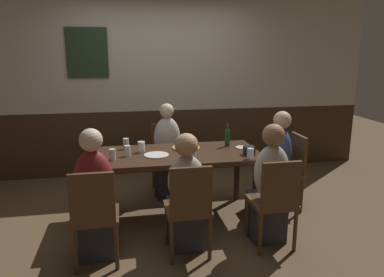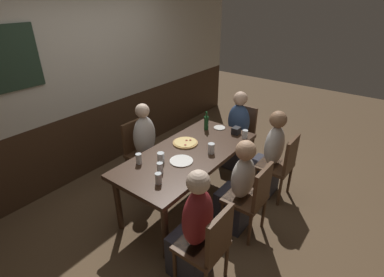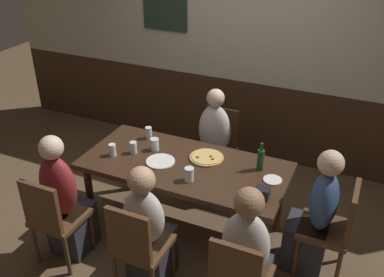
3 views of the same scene
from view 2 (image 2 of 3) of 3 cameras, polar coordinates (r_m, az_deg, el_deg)
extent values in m
plane|color=brown|center=(3.81, -0.67, -12.40)|extent=(12.00, 12.00, 0.00)
cube|color=#3D2819|center=(4.59, -17.22, 0.75)|extent=(6.40, 0.10, 0.95)
cube|color=beige|center=(4.21, -19.73, 16.80)|extent=(6.40, 0.10, 1.65)
cube|color=#233828|center=(3.69, -32.00, 13.28)|extent=(0.56, 0.03, 0.68)
cube|color=#382316|center=(3.40, -0.74, -3.08)|extent=(1.83, 0.85, 0.05)
cylinder|color=#382316|center=(2.95, -5.31, -17.87)|extent=(0.07, 0.07, 0.69)
cylinder|color=#382316|center=(4.03, 10.40, -4.39)|extent=(0.07, 0.07, 0.69)
cylinder|color=#382316|center=(3.35, -14.39, -12.31)|extent=(0.07, 0.07, 0.69)
cylinder|color=#382316|center=(4.33, 2.29, -1.54)|extent=(0.07, 0.07, 0.69)
cube|color=#513521|center=(4.47, 9.20, 0.30)|extent=(0.40, 0.40, 0.04)
cube|color=#513521|center=(4.52, 10.52, 3.79)|extent=(0.04, 0.36, 0.43)
cylinder|color=#513521|center=(4.38, 9.85, -3.74)|extent=(0.04, 0.04, 0.41)
cylinder|color=#513521|center=(4.52, 6.06, -2.43)|extent=(0.04, 0.04, 0.41)
cylinder|color=#513521|center=(4.65, 11.84, -1.99)|extent=(0.04, 0.04, 0.41)
cylinder|color=#513521|center=(4.78, 8.20, -0.80)|extent=(0.04, 0.04, 0.41)
cube|color=#513521|center=(3.85, 15.97, -5.26)|extent=(0.40, 0.40, 0.04)
cube|color=#513521|center=(3.69, 19.00, -3.01)|extent=(0.36, 0.04, 0.43)
cylinder|color=#513521|center=(3.89, 12.26, -8.40)|extent=(0.04, 0.04, 0.41)
cylinder|color=#513521|center=(4.15, 14.33, -6.14)|extent=(0.04, 0.04, 0.41)
cylinder|color=#513521|center=(3.80, 16.92, -10.04)|extent=(0.04, 0.04, 0.41)
cylinder|color=#513521|center=(4.07, 18.71, -7.60)|extent=(0.04, 0.04, 0.41)
cube|color=#513521|center=(3.99, -9.45, -3.21)|extent=(0.40, 0.40, 0.04)
cube|color=#513521|center=(4.00, -11.51, 0.50)|extent=(0.36, 0.04, 0.43)
cylinder|color=#513521|center=(4.11, -5.85, -5.71)|extent=(0.04, 0.04, 0.41)
cylinder|color=#513521|center=(3.91, -9.24, -7.83)|extent=(0.04, 0.04, 0.41)
cylinder|color=#513521|center=(4.32, -9.20, -4.18)|extent=(0.04, 0.04, 0.41)
cylinder|color=#513521|center=(4.13, -12.56, -6.10)|extent=(0.04, 0.04, 0.41)
cube|color=#513521|center=(2.71, 1.82, -20.35)|extent=(0.40, 0.40, 0.04)
cube|color=#513521|center=(2.47, 5.49, -18.47)|extent=(0.36, 0.04, 0.43)
cylinder|color=#513521|center=(2.86, -3.44, -23.85)|extent=(0.04, 0.04, 0.41)
cylinder|color=#513521|center=(3.04, 0.96, -19.90)|extent=(0.04, 0.04, 0.41)
cylinder|color=#513521|center=(2.92, 6.81, -22.73)|extent=(0.04, 0.04, 0.41)
cube|color=#513521|center=(3.23, 10.34, -11.57)|extent=(0.40, 0.40, 0.04)
cube|color=#513521|center=(3.03, 13.74, -9.27)|extent=(0.36, 0.04, 0.43)
cylinder|color=#513521|center=(3.32, 5.91, -15.08)|extent=(0.04, 0.04, 0.41)
cylinder|color=#513521|center=(3.55, 8.87, -12.02)|extent=(0.04, 0.04, 0.41)
cylinder|color=#513521|center=(3.21, 11.31, -17.35)|extent=(0.04, 0.04, 0.41)
cylinder|color=#513521|center=(3.45, 13.95, -13.99)|extent=(0.04, 0.04, 0.41)
cube|color=#2D2D38|center=(4.47, 8.20, -2.64)|extent=(0.34, 0.32, 0.45)
ellipsoid|color=#334C7A|center=(4.32, 9.21, 3.42)|extent=(0.22, 0.34, 0.52)
sphere|color=#DBB293|center=(4.19, 9.57, 7.80)|extent=(0.20, 0.20, 0.20)
cube|color=#2D2D38|center=(3.99, 13.88, -7.18)|extent=(0.32, 0.34, 0.45)
ellipsoid|color=silver|center=(3.72, 15.96, -1.39)|extent=(0.34, 0.22, 0.53)
sphere|color=#936B4C|center=(3.57, 16.68, 3.64)|extent=(0.21, 0.21, 0.21)
cube|color=#2D2D38|center=(4.02, -7.93, -6.31)|extent=(0.32, 0.34, 0.45)
ellipsoid|color=silver|center=(3.83, -9.37, 0.45)|extent=(0.34, 0.22, 0.56)
sphere|color=beige|center=(3.68, -9.79, 5.44)|extent=(0.18, 0.18, 0.18)
cube|color=#2D2D38|center=(2.92, -0.48, -21.94)|extent=(0.32, 0.34, 0.45)
ellipsoid|color=maroon|center=(2.52, 1.16, -15.36)|extent=(0.34, 0.22, 0.56)
sphere|color=beige|center=(2.28, 1.24, -8.58)|extent=(0.20, 0.20, 0.20)
cube|color=#2D2D38|center=(3.40, 8.06, -13.50)|extent=(0.32, 0.34, 0.45)
ellipsoid|color=beige|center=(3.09, 10.07, -7.62)|extent=(0.34, 0.22, 0.47)
sphere|color=tan|center=(2.92, 10.59, -2.31)|extent=(0.21, 0.21, 0.21)
cylinder|color=tan|center=(3.57, -1.33, -0.87)|extent=(0.31, 0.31, 0.02)
cylinder|color=#DBB760|center=(3.56, -1.33, -0.70)|extent=(0.27, 0.27, 0.01)
cylinder|color=maroon|center=(3.49, -1.33, -1.25)|extent=(0.03, 0.03, 0.00)
cylinder|color=maroon|center=(3.59, -1.09, -0.35)|extent=(0.03, 0.03, 0.00)
cylinder|color=maroon|center=(3.59, -0.33, -0.30)|extent=(0.03, 0.03, 0.00)
cylinder|color=silver|center=(3.02, -6.34, -5.76)|extent=(0.06, 0.06, 0.11)
cylinder|color=#C6842D|center=(3.03, -6.30, -6.30)|extent=(0.06, 0.06, 0.04)
cylinder|color=silver|center=(3.35, 3.81, -1.95)|extent=(0.08, 0.08, 0.12)
cylinder|color=#331E14|center=(3.36, 3.80, -2.35)|extent=(0.07, 0.07, 0.07)
cylinder|color=silver|center=(3.18, -6.18, -3.77)|extent=(0.08, 0.08, 0.12)
cylinder|color=gold|center=(3.19, -6.17, -3.94)|extent=(0.07, 0.07, 0.09)
cylinder|color=silver|center=(3.74, 10.42, 0.86)|extent=(0.07, 0.07, 0.11)
cylinder|color=gold|center=(3.76, 10.38, 0.45)|extent=(0.06, 0.06, 0.05)
cylinder|color=silver|center=(2.86, -6.66, -7.83)|extent=(0.07, 0.07, 0.12)
cylinder|color=#B26623|center=(2.87, -6.64, -8.15)|extent=(0.06, 0.06, 0.08)
cylinder|color=silver|center=(3.20, -10.47, -3.94)|extent=(0.07, 0.07, 0.12)
cylinder|color=gold|center=(3.21, -10.43, -4.39)|extent=(0.06, 0.06, 0.06)
cylinder|color=#194723|center=(3.90, 2.84, 3.05)|extent=(0.06, 0.06, 0.19)
cylinder|color=#194723|center=(3.85, 2.89, 4.82)|extent=(0.03, 0.03, 0.07)
cylinder|color=white|center=(3.21, -2.12, -4.44)|extent=(0.26, 0.26, 0.01)
cylinder|color=white|center=(3.99, 5.45, 2.13)|extent=(0.16, 0.16, 0.01)
cube|color=black|center=(3.84, 8.70, 1.55)|extent=(0.11, 0.09, 0.09)
camera|label=1|loc=(2.75, 79.98, -9.28)|focal=34.47mm
camera|label=3|loc=(3.86, 58.68, 20.30)|focal=39.83mm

